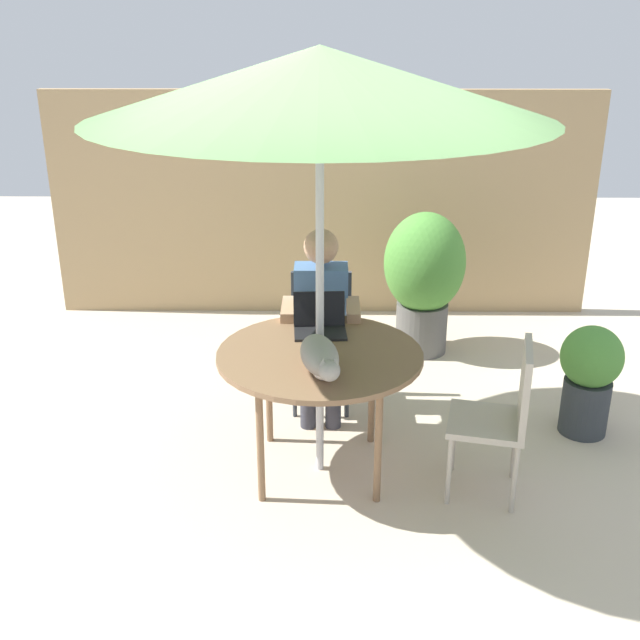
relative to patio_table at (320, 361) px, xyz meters
The scene contains 11 objects.
ground_plane 0.69m from the patio_table, ahead, with size 14.00×14.00×0.00m, color beige.
fence_back 2.57m from the patio_table, 90.00° to the left, with size 4.58×0.08×1.90m, color tan.
patio_table is the anchor object (origin of this frame).
patio_umbrella 1.47m from the patio_table, ahead, with size 2.30×2.30×2.33m.
chair_occupied 0.89m from the patio_table, 90.00° to the left, with size 0.40×0.40×0.89m.
chair_empty 1.02m from the patio_table, 12.88° to the right, with size 0.48×0.48×0.89m.
person_seated 0.72m from the patio_table, 90.00° to the left, with size 0.48×0.48×1.23m.
laptop 0.33m from the patio_table, 90.91° to the left, with size 0.31×0.27×0.21m.
cat 0.28m from the patio_table, 87.58° to the right, with size 0.27×0.65×0.17m.
potted_plant_near_fence 1.86m from the patio_table, 65.42° to the left, with size 0.61×0.61×1.10m.
potted_plant_by_chair 1.74m from the patio_table, 14.95° to the left, with size 0.38×0.38×0.71m.
Camera 1 is at (0.04, -3.81, 2.48)m, focal length 42.98 mm.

